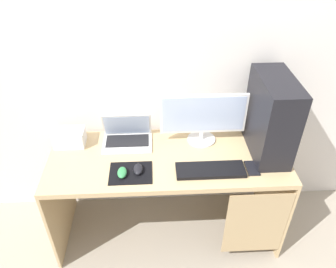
# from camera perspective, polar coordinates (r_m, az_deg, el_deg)

# --- Properties ---
(ground_plane) EXTENTS (8.00, 8.00, 0.00)m
(ground_plane) POSITION_cam_1_polar(r_m,az_deg,el_deg) (2.65, 0.00, -15.92)
(ground_plane) COLOR #9E9384
(wall_back) EXTENTS (4.00, 0.05, 2.60)m
(wall_back) POSITION_cam_1_polar(r_m,az_deg,el_deg) (2.12, -0.44, 14.27)
(wall_back) COLOR silver
(wall_back) RESTS_ON ground_plane
(desk) EXTENTS (1.54, 0.60, 0.72)m
(desk) POSITION_cam_1_polar(r_m,az_deg,el_deg) (2.21, 0.53, -6.82)
(desk) COLOR tan
(desk) RESTS_ON ground_plane
(pc_tower) EXTENTS (0.21, 0.46, 0.51)m
(pc_tower) POSITION_cam_1_polar(r_m,az_deg,el_deg) (2.13, 17.41, 2.87)
(pc_tower) COLOR black
(pc_tower) RESTS_ON desk
(monitor) EXTENTS (0.56, 0.19, 0.36)m
(monitor) POSITION_cam_1_polar(r_m,az_deg,el_deg) (2.16, 6.11, 2.85)
(monitor) COLOR white
(monitor) RESTS_ON desk
(laptop) EXTENTS (0.33, 0.22, 0.20)m
(laptop) POSITION_cam_1_polar(r_m,az_deg,el_deg) (2.24, -7.07, -0.47)
(laptop) COLOR white
(laptop) RESTS_ON desk
(projector) EXTENTS (0.20, 0.14, 0.11)m
(projector) POSITION_cam_1_polar(r_m,az_deg,el_deg) (2.29, -16.68, -0.62)
(projector) COLOR white
(projector) RESTS_ON desk
(keyboard) EXTENTS (0.42, 0.14, 0.02)m
(keyboard) POSITION_cam_1_polar(r_m,az_deg,el_deg) (2.03, 7.35, -6.21)
(keyboard) COLOR black
(keyboard) RESTS_ON desk
(mousepad) EXTENTS (0.26, 0.20, 0.00)m
(mousepad) POSITION_cam_1_polar(r_m,az_deg,el_deg) (2.02, -6.46, -6.71)
(mousepad) COLOR black
(mousepad) RESTS_ON desk
(mouse_left) EXTENTS (0.06, 0.10, 0.03)m
(mouse_left) POSITION_cam_1_polar(r_m,az_deg,el_deg) (2.01, -5.21, -6.08)
(mouse_left) COLOR black
(mouse_left) RESTS_ON mousepad
(mouse_right) EXTENTS (0.06, 0.10, 0.03)m
(mouse_right) POSITION_cam_1_polar(r_m,az_deg,el_deg) (2.00, -7.96, -6.63)
(mouse_right) COLOR #338C4C
(mouse_right) RESTS_ON mousepad
(cell_phone) EXTENTS (0.07, 0.13, 0.01)m
(cell_phone) POSITION_cam_1_polar(r_m,az_deg,el_deg) (2.10, 14.35, -5.75)
(cell_phone) COLOR black
(cell_phone) RESTS_ON desk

